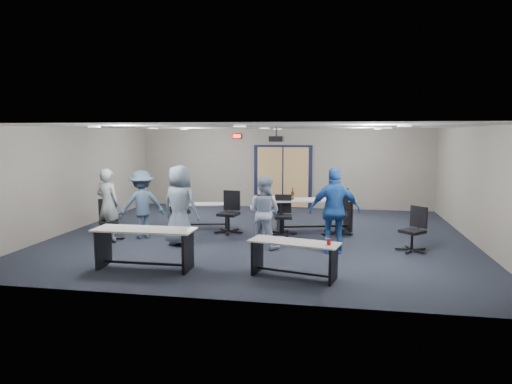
% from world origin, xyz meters
% --- Properties ---
extents(floor, '(10.00, 10.00, 0.00)m').
position_xyz_m(floor, '(0.00, 0.00, 0.00)').
color(floor, black).
rests_on(floor, ground).
extents(back_wall, '(10.00, 0.04, 2.70)m').
position_xyz_m(back_wall, '(0.00, 4.50, 1.35)').
color(back_wall, gray).
rests_on(back_wall, floor).
extents(front_wall, '(10.00, 0.04, 2.70)m').
position_xyz_m(front_wall, '(0.00, -4.50, 1.35)').
color(front_wall, gray).
rests_on(front_wall, floor).
extents(left_wall, '(0.04, 9.00, 2.70)m').
position_xyz_m(left_wall, '(-5.00, 0.00, 1.35)').
color(left_wall, gray).
rests_on(left_wall, floor).
extents(right_wall, '(0.04, 9.00, 2.70)m').
position_xyz_m(right_wall, '(5.00, 0.00, 1.35)').
color(right_wall, gray).
rests_on(right_wall, floor).
extents(ceiling, '(10.00, 9.00, 0.04)m').
position_xyz_m(ceiling, '(0.00, 0.00, 2.70)').
color(ceiling, white).
rests_on(ceiling, back_wall).
extents(double_door, '(2.00, 0.07, 2.20)m').
position_xyz_m(double_door, '(0.00, 4.46, 1.05)').
color(double_door, black).
rests_on(double_door, back_wall).
extents(exit_sign, '(0.32, 0.07, 0.18)m').
position_xyz_m(exit_sign, '(-1.60, 4.44, 2.45)').
color(exit_sign, black).
rests_on(exit_sign, back_wall).
extents(ceiling_projector, '(0.35, 0.32, 0.37)m').
position_xyz_m(ceiling_projector, '(0.30, 0.50, 2.40)').
color(ceiling_projector, black).
rests_on(ceiling_projector, ceiling).
extents(ceiling_can_lights, '(6.24, 5.74, 0.02)m').
position_xyz_m(ceiling_can_lights, '(0.00, 0.25, 2.67)').
color(ceiling_can_lights, white).
rests_on(ceiling_can_lights, ceiling).
extents(table_front_left, '(1.90, 0.65, 0.77)m').
position_xyz_m(table_front_left, '(-1.69, -3.17, 0.53)').
color(table_front_left, '#BBB8B1').
rests_on(table_front_left, floor).
extents(table_front_right, '(1.68, 0.88, 0.75)m').
position_xyz_m(table_front_right, '(1.13, -3.18, 0.45)').
color(table_front_right, '#BBB8B1').
rests_on(table_front_right, floor).
extents(table_back_left, '(1.70, 0.89, 0.66)m').
position_xyz_m(table_back_left, '(-1.81, 0.67, 0.45)').
color(table_back_left, '#BBB8B1').
rests_on(table_back_left, floor).
extents(table_back_right, '(2.17, 1.21, 1.15)m').
position_xyz_m(table_back_right, '(1.25, 0.81, 0.58)').
color(table_back_right, '#BBB8B1').
rests_on(table_back_right, floor).
extents(chair_back_a, '(0.92, 0.92, 1.08)m').
position_xyz_m(chair_back_a, '(-2.24, 0.33, 0.54)').
color(chair_back_a, black).
rests_on(chair_back_a, floor).
extents(chair_back_b, '(0.78, 0.78, 1.08)m').
position_xyz_m(chair_back_b, '(-0.88, 0.14, 0.54)').
color(chair_back_b, black).
rests_on(chair_back_b, floor).
extents(chair_back_c, '(0.70, 0.70, 1.00)m').
position_xyz_m(chair_back_c, '(0.52, 0.20, 0.50)').
color(chair_back_c, black).
rests_on(chair_back_c, floor).
extents(chair_back_d, '(0.83, 0.83, 1.16)m').
position_xyz_m(chair_back_d, '(1.85, 0.39, 0.58)').
color(chair_back_d, black).
rests_on(chair_back_d, floor).
extents(chair_loose_left, '(0.85, 0.85, 0.99)m').
position_xyz_m(chair_loose_left, '(-3.47, -1.21, 0.49)').
color(chair_loose_left, black).
rests_on(chair_loose_left, floor).
extents(chair_loose_right, '(0.86, 0.86, 0.97)m').
position_xyz_m(chair_loose_right, '(3.46, -0.97, 0.49)').
color(chair_loose_right, black).
rests_on(chair_loose_right, floor).
extents(person_gray, '(0.71, 0.55, 1.72)m').
position_xyz_m(person_gray, '(-3.53, -1.09, 0.86)').
color(person_gray, '#919B9F').
rests_on(person_gray, floor).
extents(person_plaid, '(1.01, 0.79, 1.83)m').
position_xyz_m(person_plaid, '(-1.66, -1.26, 0.92)').
color(person_plaid, slate).
rests_on(person_plaid, floor).
extents(person_lightblue, '(0.95, 0.86, 1.61)m').
position_xyz_m(person_lightblue, '(0.26, -1.17, 0.80)').
color(person_lightblue, '#A1B3D5').
rests_on(person_lightblue, floor).
extents(person_navy, '(1.12, 0.58, 1.83)m').
position_xyz_m(person_navy, '(1.81, -1.38, 0.92)').
color(person_navy, '#1D4CA0').
rests_on(person_navy, floor).
extents(person_back, '(1.23, 1.10, 1.65)m').
position_xyz_m(person_back, '(-2.83, -0.73, 0.83)').
color(person_back, '#3F5672').
rests_on(person_back, floor).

